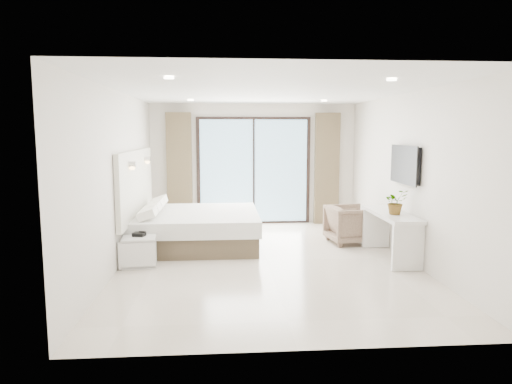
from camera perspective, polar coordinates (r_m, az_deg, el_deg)
ground at (r=7.49m, az=1.34°, el=-8.55°), size 6.20×6.20×0.00m
room_shell at (r=8.06m, az=-0.63°, el=4.02°), size 4.62×6.22×2.72m
bed at (r=8.46m, az=-7.51°, el=-4.48°), size 2.22×2.11×0.76m
nightstand at (r=7.34m, az=-14.37°, el=-7.24°), size 0.55×0.47×0.46m
phone at (r=7.33m, az=-14.41°, el=-5.15°), size 0.21×0.18×0.06m
console_desk at (r=7.79m, az=16.51°, el=-3.97°), size 0.49×1.57×0.77m
plant at (r=7.58m, az=17.05°, el=-1.52°), size 0.44×0.47×0.31m
armchair at (r=8.74m, az=11.62°, el=-3.76°), size 0.81×0.85×0.78m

